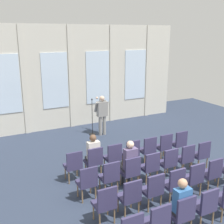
% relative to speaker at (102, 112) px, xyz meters
% --- Properties ---
extents(ground_plane, '(17.45, 17.45, 0.00)m').
position_rel_speaker_xyz_m(ground_plane, '(-0.46, -5.04, -0.97)').
color(ground_plane, '#2D384C').
extents(rear_partition, '(10.02, 0.14, 4.50)m').
position_rel_speaker_xyz_m(rear_partition, '(-0.42, 1.67, 1.27)').
color(rear_partition, beige).
rests_on(rear_partition, ground).
extents(speaker, '(0.51, 0.69, 1.67)m').
position_rel_speaker_xyz_m(speaker, '(0.00, 0.00, 0.00)').
color(speaker, gray).
rests_on(speaker, ground).
extents(mic_stand, '(0.28, 0.28, 1.55)m').
position_rel_speaker_xyz_m(mic_stand, '(-0.36, 0.20, -0.64)').
color(mic_stand, black).
rests_on(mic_stand, ground).
extents(chair_r0_c0, '(0.46, 0.44, 0.94)m').
position_rel_speaker_xyz_m(chair_r0_c0, '(-2.36, -3.18, -0.44)').
color(chair_r0_c0, olive).
rests_on(chair_r0_c0, ground).
extents(chair_r0_c1, '(0.46, 0.44, 0.94)m').
position_rel_speaker_xyz_m(chair_r0_c1, '(-1.72, -3.18, -0.44)').
color(chair_r0_c1, olive).
rests_on(chair_r0_c1, ground).
extents(audience_r0_c1, '(0.36, 0.39, 1.31)m').
position_rel_speaker_xyz_m(audience_r0_c1, '(-1.72, -3.10, -0.25)').
color(audience_r0_c1, '#2D2D33').
rests_on(audience_r0_c1, ground).
extents(chair_r0_c2, '(0.46, 0.44, 0.94)m').
position_rel_speaker_xyz_m(chair_r0_c2, '(-1.09, -3.18, -0.44)').
color(chair_r0_c2, olive).
rests_on(chair_r0_c2, ground).
extents(chair_r0_c3, '(0.46, 0.44, 0.94)m').
position_rel_speaker_xyz_m(chair_r0_c3, '(-0.46, -3.18, -0.44)').
color(chair_r0_c3, olive).
rests_on(chair_r0_c3, ground).
extents(chair_r0_c4, '(0.46, 0.44, 0.94)m').
position_rel_speaker_xyz_m(chair_r0_c4, '(0.17, -3.18, -0.44)').
color(chair_r0_c4, olive).
rests_on(chair_r0_c4, ground).
extents(chair_r0_c5, '(0.46, 0.44, 0.94)m').
position_rel_speaker_xyz_m(chair_r0_c5, '(0.81, -3.18, -0.44)').
color(chair_r0_c5, olive).
rests_on(chair_r0_c5, ground).
extents(chair_r0_c6, '(0.46, 0.44, 0.94)m').
position_rel_speaker_xyz_m(chair_r0_c6, '(1.44, -3.18, -0.44)').
color(chair_r0_c6, olive).
rests_on(chair_r0_c6, ground).
extents(chair_r1_c0, '(0.46, 0.44, 0.94)m').
position_rel_speaker_xyz_m(chair_r1_c0, '(-2.36, -4.23, -0.44)').
color(chair_r1_c0, olive).
rests_on(chair_r1_c0, ground).
extents(chair_r1_c1, '(0.46, 0.44, 0.94)m').
position_rel_speaker_xyz_m(chair_r1_c1, '(-1.72, -4.23, -0.44)').
color(chair_r1_c1, olive).
rests_on(chair_r1_c1, ground).
extents(chair_r1_c2, '(0.46, 0.44, 0.94)m').
position_rel_speaker_xyz_m(chair_r1_c2, '(-1.09, -4.23, -0.44)').
color(chair_r1_c2, olive).
rests_on(chair_r1_c2, ground).
extents(audience_r1_c2, '(0.36, 0.39, 1.37)m').
position_rel_speaker_xyz_m(audience_r1_c2, '(-1.09, -4.15, -0.21)').
color(audience_r1_c2, '#2D2D33').
rests_on(audience_r1_c2, ground).
extents(chair_r1_c3, '(0.46, 0.44, 0.94)m').
position_rel_speaker_xyz_m(chair_r1_c3, '(-0.46, -4.23, -0.44)').
color(chair_r1_c3, olive).
rests_on(chair_r1_c3, ground).
extents(chair_r1_c4, '(0.46, 0.44, 0.94)m').
position_rel_speaker_xyz_m(chair_r1_c4, '(0.17, -4.23, -0.44)').
color(chair_r1_c4, olive).
rests_on(chair_r1_c4, ground).
extents(chair_r1_c5, '(0.46, 0.44, 0.94)m').
position_rel_speaker_xyz_m(chair_r1_c5, '(0.81, -4.23, -0.44)').
color(chair_r1_c5, olive).
rests_on(chair_r1_c5, ground).
extents(chair_r1_c6, '(0.46, 0.44, 0.94)m').
position_rel_speaker_xyz_m(chair_r1_c6, '(1.44, -4.23, -0.44)').
color(chair_r1_c6, olive).
rests_on(chair_r1_c6, ground).
extents(chair_r2_c0, '(0.46, 0.44, 0.94)m').
position_rel_speaker_xyz_m(chair_r2_c0, '(-2.36, -5.29, -0.44)').
color(chair_r2_c0, olive).
rests_on(chair_r2_c0, ground).
extents(chair_r2_c1, '(0.46, 0.44, 0.94)m').
position_rel_speaker_xyz_m(chair_r2_c1, '(-1.72, -5.29, -0.44)').
color(chair_r2_c1, olive).
rests_on(chair_r2_c1, ground).
extents(chair_r2_c2, '(0.46, 0.44, 0.94)m').
position_rel_speaker_xyz_m(chair_r2_c2, '(-1.09, -5.29, -0.44)').
color(chair_r2_c2, olive).
rests_on(chair_r2_c2, ground).
extents(chair_r2_c3, '(0.46, 0.44, 0.94)m').
position_rel_speaker_xyz_m(chair_r2_c3, '(-0.46, -5.29, -0.44)').
color(chair_r2_c3, olive).
rests_on(chair_r2_c3, ground).
extents(chair_r2_c4, '(0.46, 0.44, 0.94)m').
position_rel_speaker_xyz_m(chair_r2_c4, '(0.17, -5.29, -0.44)').
color(chair_r2_c4, olive).
rests_on(chair_r2_c4, ground).
extents(chair_r2_c5, '(0.46, 0.44, 0.94)m').
position_rel_speaker_xyz_m(chair_r2_c5, '(0.81, -5.29, -0.44)').
color(chair_r2_c5, olive).
rests_on(chair_r2_c5, ground).
extents(chair_r3_c1, '(0.46, 0.44, 0.94)m').
position_rel_speaker_xyz_m(chair_r3_c1, '(-1.72, -6.34, -0.44)').
color(chair_r3_c1, olive).
rests_on(chair_r3_c1, ground).
extents(chair_r3_c2, '(0.46, 0.44, 0.94)m').
position_rel_speaker_xyz_m(chair_r3_c2, '(-1.09, -6.34, -0.44)').
color(chair_r3_c2, olive).
rests_on(chair_r3_c2, ground).
extents(audience_r3_c2, '(0.36, 0.39, 1.29)m').
position_rel_speaker_xyz_m(audience_r3_c2, '(-1.09, -6.26, -0.25)').
color(audience_r3_c2, '#2D2D33').
rests_on(audience_r3_c2, ground).
extents(chair_r3_c3, '(0.46, 0.44, 0.94)m').
position_rel_speaker_xyz_m(chair_r3_c3, '(-0.46, -6.34, -0.44)').
color(chair_r3_c3, olive).
rests_on(chair_r3_c3, ground).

